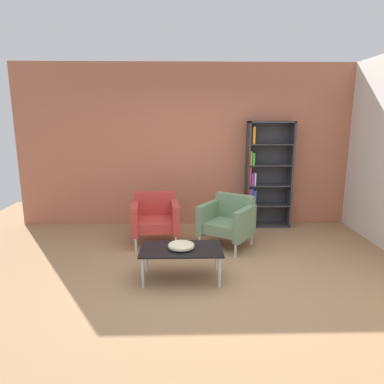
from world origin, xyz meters
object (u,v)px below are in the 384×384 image
(bookshelf_tall, at_px, (265,176))
(armchair_near_window, at_px, (228,220))
(armchair_corner_red, at_px, (155,217))
(coffee_table_low, at_px, (181,251))
(decorative_bowl, at_px, (181,246))

(bookshelf_tall, relative_size, armchair_near_window, 2.01)
(bookshelf_tall, bearing_deg, armchair_corner_red, -156.62)
(armchair_corner_red, bearing_deg, bookshelf_tall, 17.97)
(coffee_table_low, height_order, armchair_corner_red, armchair_corner_red)
(armchair_near_window, bearing_deg, decorative_bowl, -89.11)
(bookshelf_tall, relative_size, coffee_table_low, 1.90)
(bookshelf_tall, bearing_deg, coffee_table_low, -125.30)
(decorative_bowl, distance_m, armchair_corner_red, 1.35)
(coffee_table_low, xyz_separation_m, decorative_bowl, (-0.00, 0.00, 0.07))
(decorative_bowl, relative_size, armchair_near_window, 0.34)
(armchair_near_window, height_order, armchair_corner_red, same)
(decorative_bowl, bearing_deg, bookshelf_tall, 54.70)
(decorative_bowl, bearing_deg, armchair_near_window, 57.07)
(armchair_near_window, bearing_deg, coffee_table_low, -89.11)
(armchair_corner_red, bearing_deg, armchair_near_window, -14.12)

